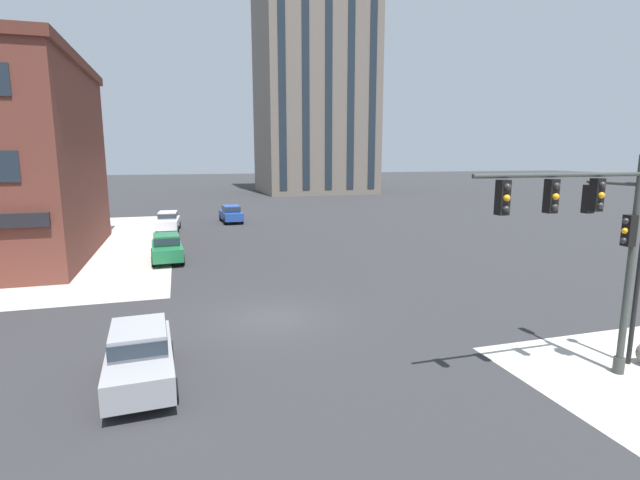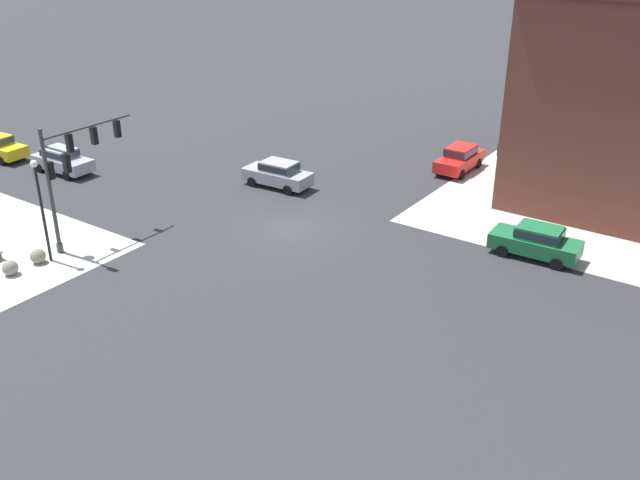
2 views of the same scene
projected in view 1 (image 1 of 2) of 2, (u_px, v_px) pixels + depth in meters
The scene contains 8 objects.
ground_plane at pixel (272, 318), 19.22m from camera, with size 320.00×320.00×0.00m, color #2D2D30.
traffic_signal_main at pixel (596, 231), 13.42m from camera, with size 5.60×2.09×6.52m.
street_lamp_corner_near at pixel (640, 261), 14.41m from camera, with size 0.36×0.36×5.29m.
car_main_northbound_near at pixel (168, 220), 41.45m from camera, with size 2.11×4.50×1.68m.
car_main_southbound_far at pixel (140, 353), 13.54m from camera, with size 2.07×4.49×1.68m.
car_cross_westbound at pixel (167, 247), 29.46m from camera, with size 2.06×4.49×1.68m.
car_main_mid at pixel (231, 213), 46.71m from camera, with size 2.07×4.49×1.68m.
residential_tower_skyline_right at pixel (314, 34), 81.75m from camera, with size 19.25×17.71×54.39m.
Camera 1 is at (-3.35, -18.17, 6.48)m, focal length 26.62 mm.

